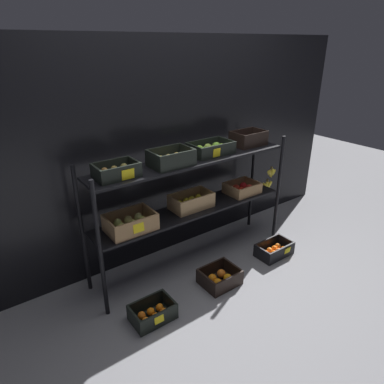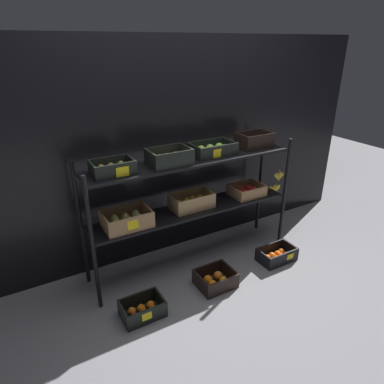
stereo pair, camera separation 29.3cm
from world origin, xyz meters
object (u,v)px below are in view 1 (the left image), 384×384
object	(u,v)px
crate_ground_orange	(220,278)
crate_ground_center_tangerine	(274,250)
display_rack	(192,184)
crate_ground_tangerine	(153,313)

from	to	relation	value
crate_ground_orange	crate_ground_center_tangerine	distance (m)	0.70
crate_ground_center_tangerine	crate_ground_orange	bearing A→B (deg)	-178.80
crate_ground_orange	crate_ground_center_tangerine	bearing A→B (deg)	1.20
display_rack	crate_ground_orange	bearing A→B (deg)	-90.68
display_rack	crate_ground_tangerine	xyz separation A→B (m)	(-0.67, -0.43, -0.73)
crate_ground_tangerine	display_rack	bearing A→B (deg)	32.73
crate_ground_tangerine	crate_ground_center_tangerine	size ratio (longest dim) A/B	0.90
display_rack	crate_ground_tangerine	world-z (taller)	display_rack
crate_ground_tangerine	crate_ground_orange	bearing A→B (deg)	1.79
crate_ground_orange	display_rack	bearing A→B (deg)	89.32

